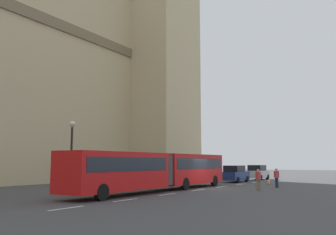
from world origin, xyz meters
TOP-DOWN VIEW (x-y plane):
  - ground_plane at (0.00, 0.00)m, footprint 160.00×160.00m
  - lane_centre_marking at (0.34, 0.00)m, footprint 34.40×0.16m
  - articulated_bus at (-4.78, 1.99)m, footprint 18.59×2.54m
  - sedan_lead at (10.58, 1.89)m, footprint 4.40×1.86m
  - sedan_trailing at (17.69, 1.71)m, footprint 4.40×1.86m
  - traffic_cone_west at (5.93, -2.21)m, footprint 0.36×0.36m
  - traffic_cone_middle at (8.75, -2.44)m, footprint 0.36×0.36m
  - street_lamp at (-9.49, 6.50)m, footprint 0.44×0.44m
  - pedestrian_near_cones at (-0.07, -4.35)m, footprint 0.43×0.46m
  - pedestrian_by_kerb at (4.35, -4.52)m, footprint 0.47×0.42m

SIDE VIEW (x-z plane):
  - ground_plane at x=0.00m, z-range 0.00..0.00m
  - lane_centre_marking at x=0.34m, z-range 0.00..0.01m
  - traffic_cone_west at x=5.93m, z-range -0.01..0.57m
  - traffic_cone_middle at x=8.75m, z-range -0.01..0.57m
  - pedestrian_near_cones at x=-0.07m, z-range 0.07..1.76m
  - pedestrian_by_kerb at x=4.35m, z-range 0.07..1.76m
  - sedan_lead at x=10.58m, z-range -0.01..1.84m
  - sedan_trailing at x=17.69m, z-range -0.01..1.84m
  - articulated_bus at x=-4.78m, z-range 0.30..3.20m
  - street_lamp at x=-9.49m, z-range 0.42..5.69m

